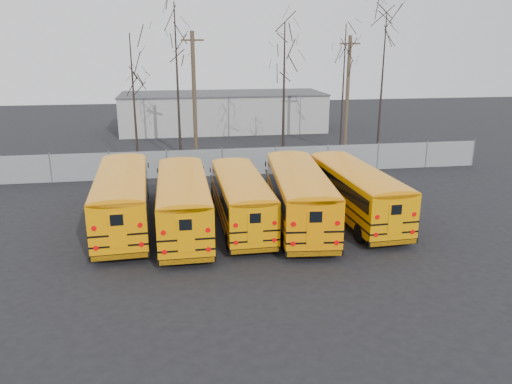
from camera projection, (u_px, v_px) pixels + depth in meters
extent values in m
plane|color=black|center=(245.00, 234.00, 25.46)|extent=(120.00, 120.00, 0.00)
cube|color=gray|center=(222.00, 162.00, 36.52)|extent=(40.00, 0.04, 2.00)
cube|color=#9B9A96|center=(223.00, 112.00, 55.45)|extent=(22.00, 8.00, 4.00)
cylinder|color=black|center=(96.00, 246.00, 22.77)|extent=(0.33, 1.02, 1.00)
cylinder|color=black|center=(146.00, 242.00, 23.22)|extent=(0.33, 1.02, 1.00)
cylinder|color=black|center=(108.00, 193.00, 30.67)|extent=(0.33, 1.02, 1.00)
cylinder|color=black|center=(146.00, 191.00, 31.13)|extent=(0.33, 1.02, 1.00)
cube|color=orange|center=(122.00, 199.00, 25.72)|extent=(2.99, 9.46, 2.36)
cube|color=orange|center=(127.00, 183.00, 31.09)|extent=(2.34, 1.82, 1.00)
cube|color=black|center=(121.00, 190.00, 25.38)|extent=(2.97, 8.46, 0.70)
cube|color=black|center=(124.00, 207.00, 26.73)|extent=(3.10, 11.19, 0.09)
cube|color=black|center=(123.00, 198.00, 26.58)|extent=(3.10, 11.19, 0.09)
cube|color=black|center=(120.00, 256.00, 21.79)|extent=(2.58, 0.35, 0.28)
cube|color=black|center=(128.00, 188.00, 32.00)|extent=(2.42, 0.32, 0.26)
cube|color=orange|center=(118.00, 231.00, 21.34)|extent=(0.75, 0.08, 1.56)
cylinder|color=#B20505|center=(96.00, 248.00, 21.34)|extent=(0.22, 0.05, 0.22)
cylinder|color=#B20505|center=(141.00, 245.00, 21.72)|extent=(0.22, 0.05, 0.22)
cylinder|color=#B20505|center=(94.00, 228.00, 21.08)|extent=(0.22, 0.05, 0.22)
cylinder|color=#B20505|center=(140.00, 225.00, 21.46)|extent=(0.22, 0.05, 0.22)
cylinder|color=black|center=(161.00, 249.00, 22.40)|extent=(0.28, 0.98, 0.98)
cylinder|color=black|center=(210.00, 246.00, 22.75)|extent=(0.28, 0.98, 0.98)
cylinder|color=black|center=(163.00, 196.00, 30.16)|extent=(0.28, 0.98, 0.98)
cylinder|color=black|center=(200.00, 194.00, 30.51)|extent=(0.28, 0.98, 0.98)
cube|color=orange|center=(183.00, 202.00, 25.25)|extent=(2.50, 9.11, 2.30)
cube|color=orange|center=(181.00, 186.00, 30.52)|extent=(2.21, 1.68, 0.98)
cube|color=black|center=(183.00, 194.00, 24.91)|extent=(2.54, 8.13, 0.68)
cube|color=black|center=(183.00, 210.00, 26.24)|extent=(2.54, 10.79, 0.09)
cube|color=black|center=(183.00, 202.00, 26.10)|extent=(2.54, 10.79, 0.09)
cube|color=black|center=(187.00, 260.00, 21.39)|extent=(2.51, 0.23, 0.27)
cube|color=black|center=(181.00, 191.00, 31.41)|extent=(2.35, 0.21, 0.25)
cube|color=orange|center=(186.00, 236.00, 20.95)|extent=(0.73, 0.04, 1.52)
cylinder|color=#B20505|center=(164.00, 252.00, 20.99)|extent=(0.22, 0.04, 0.22)
cylinder|color=#B20505|center=(209.00, 249.00, 21.28)|extent=(0.22, 0.04, 0.22)
cylinder|color=#B20505|center=(163.00, 233.00, 20.74)|extent=(0.22, 0.04, 0.22)
cylinder|color=#B20505|center=(208.00, 230.00, 21.03)|extent=(0.22, 0.04, 0.22)
cylinder|color=black|center=(229.00, 241.00, 23.46)|extent=(0.27, 0.92, 0.92)
cylinder|color=black|center=(272.00, 238.00, 23.80)|extent=(0.27, 0.92, 0.92)
cylinder|color=black|center=(214.00, 194.00, 30.74)|extent=(0.27, 0.92, 0.92)
cylinder|color=black|center=(247.00, 192.00, 31.08)|extent=(0.27, 0.92, 0.92)
cube|color=orange|center=(241.00, 199.00, 26.14)|extent=(2.41, 8.57, 2.16)
cube|color=orange|center=(230.00, 184.00, 31.09)|extent=(2.09, 1.59, 0.92)
cube|color=black|center=(242.00, 191.00, 25.83)|extent=(2.43, 7.65, 0.64)
cube|color=black|center=(239.00, 206.00, 27.07)|extent=(2.45, 10.15, 0.08)
cube|color=black|center=(239.00, 198.00, 26.94)|extent=(2.45, 10.15, 0.08)
cube|color=black|center=(255.00, 250.00, 22.52)|extent=(2.35, 0.23, 0.26)
cube|color=black|center=(229.00, 189.00, 31.92)|extent=(2.21, 0.21, 0.24)
cube|color=orange|center=(255.00, 228.00, 22.11)|extent=(0.69, 0.05, 1.42)
cylinder|color=#B20505|center=(236.00, 243.00, 22.14)|extent=(0.20, 0.04, 0.20)
cylinder|color=#B20505|center=(274.00, 240.00, 22.43)|extent=(0.20, 0.04, 0.20)
cylinder|color=#B20505|center=(236.00, 225.00, 21.90)|extent=(0.20, 0.04, 0.20)
cylinder|color=#B20505|center=(275.00, 223.00, 22.19)|extent=(0.20, 0.04, 0.20)
cylinder|color=black|center=(285.00, 241.00, 23.28)|extent=(0.38, 1.04, 1.02)
cylinder|color=black|center=(333.00, 240.00, 23.42)|extent=(0.38, 1.04, 1.02)
cylinder|color=black|center=(269.00, 190.00, 31.44)|extent=(0.38, 1.04, 1.02)
cylinder|color=black|center=(305.00, 189.00, 31.58)|extent=(0.38, 1.04, 1.02)
cube|color=orange|center=(299.00, 195.00, 26.16)|extent=(3.42, 9.65, 2.39)
cube|color=orange|center=(286.00, 180.00, 31.70)|extent=(2.44, 1.94, 1.02)
cube|color=black|center=(300.00, 187.00, 25.82)|extent=(3.37, 8.64, 0.71)
cube|color=black|center=(297.00, 204.00, 27.20)|extent=(3.62, 11.39, 0.09)
cube|color=black|center=(297.00, 195.00, 27.06)|extent=(3.62, 11.39, 0.09)
cube|color=black|center=(314.00, 253.00, 22.10)|extent=(2.61, 0.47, 0.28)
cube|color=black|center=(284.00, 185.00, 32.64)|extent=(2.45, 0.43, 0.26)
cube|color=orange|center=(315.00, 228.00, 21.64)|extent=(0.76, 0.11, 1.58)
cylinder|color=#B20505|center=(293.00, 244.00, 21.78)|extent=(0.23, 0.06, 0.22)
cylinder|color=#B20505|center=(337.00, 243.00, 21.90)|extent=(0.23, 0.06, 0.22)
cylinder|color=#B20505|center=(293.00, 224.00, 21.52)|extent=(0.23, 0.06, 0.22)
cylinder|color=#B20505|center=(338.00, 223.00, 21.64)|extent=(0.23, 0.06, 0.22)
cylinder|color=black|center=(360.00, 233.00, 24.30)|extent=(0.32, 0.98, 0.96)
cylinder|color=black|center=(401.00, 230.00, 24.73)|extent=(0.32, 0.98, 0.96)
cylinder|color=black|center=(309.00, 188.00, 31.89)|extent=(0.32, 0.98, 0.96)
cylinder|color=black|center=(341.00, 186.00, 32.32)|extent=(0.32, 0.98, 0.96)
cube|color=orange|center=(357.00, 192.00, 27.13)|extent=(2.84, 9.08, 2.27)
cube|color=orange|center=(324.00, 178.00, 32.29)|extent=(2.25, 1.74, 0.96)
cube|color=black|center=(359.00, 184.00, 26.80)|extent=(2.83, 8.11, 0.68)
cube|color=black|center=(351.00, 200.00, 28.10)|extent=(2.94, 10.73, 0.09)
cube|color=black|center=(351.00, 191.00, 27.96)|extent=(2.94, 10.73, 0.09)
cube|color=black|center=(393.00, 242.00, 23.35)|extent=(2.48, 0.33, 0.27)
cube|color=black|center=(320.00, 183.00, 33.16)|extent=(2.32, 0.30, 0.25)
cube|color=orange|center=(396.00, 220.00, 22.92)|extent=(0.72, 0.07, 1.50)
cylinder|color=#B20505|center=(376.00, 235.00, 22.92)|extent=(0.21, 0.05, 0.21)
cylinder|color=#B20505|center=(413.00, 232.00, 23.28)|extent=(0.21, 0.05, 0.21)
cylinder|color=#B20505|center=(377.00, 217.00, 22.67)|extent=(0.21, 0.05, 0.21)
cylinder|color=#B20505|center=(414.00, 214.00, 23.03)|extent=(0.21, 0.05, 0.21)
cylinder|color=#433726|center=(194.00, 99.00, 39.31)|extent=(0.32, 0.32, 10.28)
cube|color=#433726|center=(192.00, 40.00, 38.03)|extent=(1.73, 0.86, 0.14)
cylinder|color=#4B3C2A|center=(347.00, 96.00, 43.21)|extent=(0.31, 0.31, 10.00)
cube|color=#4B3C2A|center=(350.00, 44.00, 41.97)|extent=(1.78, 0.29, 0.13)
cone|color=black|center=(134.00, 105.00, 36.25)|extent=(0.26, 0.26, 10.07)
cone|color=black|center=(178.00, 85.00, 39.48)|extent=(0.26, 0.26, 12.40)
cone|color=black|center=(284.00, 92.00, 40.81)|extent=(0.26, 0.26, 10.99)
cone|color=black|center=(343.00, 97.00, 38.29)|extent=(0.26, 0.26, 10.77)
cone|color=black|center=(382.00, 88.00, 40.89)|extent=(0.26, 0.26, 11.72)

